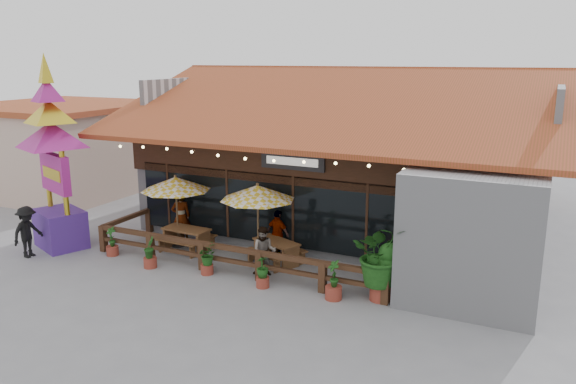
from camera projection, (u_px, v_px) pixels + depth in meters
The scene contains 19 objects.
ground at pixel (282, 277), 16.82m from camera, with size 100.00×100.00×0.00m, color gray.
restaurant_building at pixel (362, 168), 22.00m from camera, with size 15.50×14.73×6.09m.
patio_railing at pixel (213, 250), 17.38m from camera, with size 10.00×2.60×0.92m.
neighbor_building at pixel (64, 146), 27.84m from camera, with size 8.40×8.40×4.22m.
umbrella_left at pixel (176, 184), 19.08m from camera, with size 2.49×2.49×2.55m.
umbrella_right at pixel (258, 193), 17.72m from camera, with size 2.60×2.60×2.58m.
picnic_table_left at pixel (187, 235), 19.09m from camera, with size 1.66×1.46×0.77m.
picnic_table_right at pixel (276, 248), 17.87m from camera, with size 1.94×1.83×0.75m.
thai_sign_tower at pixel (52, 140), 18.68m from camera, with size 3.40×3.40×7.07m.
tropical_plant at pixel (382, 256), 14.95m from camera, with size 1.97×1.85×2.20m.
diner_a at pixel (181, 216), 19.95m from camera, with size 0.66×0.43×1.81m, color #3A1E12.
diner_b at pixel (264, 251), 16.82m from camera, with size 0.73×0.57×1.51m, color #3A1E12.
diner_c at pixel (278, 233), 18.47m from camera, with size 0.92×0.38×1.56m, color #3A1E12.
pedestrian at pixel (27, 232), 18.35m from camera, with size 1.11×0.64×1.72m, color black.
planter_a at pixel (112, 243), 18.59m from camera, with size 0.40×0.40×0.98m.
planter_b at pixel (150, 254), 17.50m from camera, with size 0.41×0.43×1.01m.
planter_c at pixel (207, 258), 16.94m from camera, with size 0.75×0.76×0.94m.
planter_d at pixel (263, 272), 15.99m from camera, with size 0.49×0.49×0.93m.
planter_e at pixel (334, 283), 15.19m from camera, with size 0.48×0.46×1.12m.
Camera 1 is at (6.92, -14.15, 6.42)m, focal length 35.00 mm.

